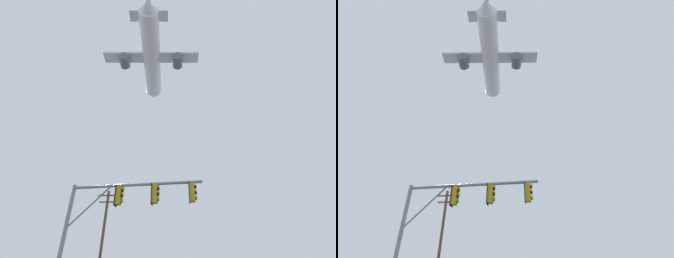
# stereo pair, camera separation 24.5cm
# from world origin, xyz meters

# --- Properties ---
(signal_pole_near) EXTENTS (6.80, 0.86, 6.18)m
(signal_pole_near) POSITION_xyz_m (-2.82, 7.49, 4.82)
(signal_pole_near) COLOR gray
(signal_pole_near) RESTS_ON ground
(utility_pole) EXTENTS (2.20, 0.28, 10.29)m
(utility_pole) POSITION_xyz_m (-7.67, 20.86, 5.45)
(utility_pole) COLOR brown
(utility_pole) RESTS_ON ground
(airplane) EXTENTS (20.61, 26.68, 7.28)m
(airplane) POSITION_xyz_m (-5.41, 31.32, 43.85)
(airplane) COLOR white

